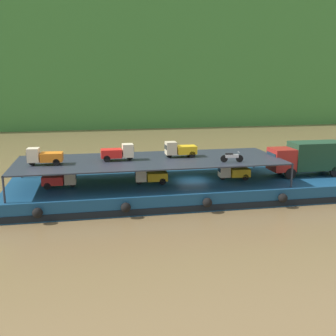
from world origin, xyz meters
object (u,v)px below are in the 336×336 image
Objects in this scene: mini_truck_lower_mid at (233,172)px; mini_truck_upper_mid at (118,152)px; mini_truck_upper_fore at (180,149)px; mini_truck_lower_aft at (151,176)px; mini_truck_upper_stern at (44,156)px; mini_truck_lower_stern at (60,179)px; motorcycle_upper_port at (232,157)px; cargo_barge at (193,188)px; covered_lorry at (308,157)px.

mini_truck_upper_mid reaches higher than mini_truck_lower_mid.
mini_truck_lower_mid is at bearing -12.56° from mini_truck_upper_fore.
mini_truck_upper_stern is (-8.56, -0.01, 2.00)m from mini_truck_lower_aft.
mini_truck_lower_stern is 1.01× the size of mini_truck_upper_fore.
mini_truck_upper_mid is 1.45× the size of motorcycle_upper_port.
mini_truck_upper_mid is 9.52m from motorcycle_upper_port.
mini_truck_lower_mid is at bearing 0.28° from mini_truck_upper_stern.
mini_truck_lower_mid is 1.01× the size of mini_truck_upper_mid.
mini_truck_lower_mid is 5.15m from mini_truck_upper_fore.
mini_truck_lower_aft is 1.00× the size of mini_truck_upper_stern.
mini_truck_lower_mid is (7.44, 0.07, 0.00)m from mini_truck_lower_aft.
mini_truck_lower_aft is 7.44m from mini_truck_lower_mid.
mini_truck_upper_fore is at bearing 5.58° from mini_truck_upper_stern.
cargo_barge is at bearing 174.52° from mini_truck_lower_mid.
mini_truck_lower_stern is at bearing 179.94° from covered_lorry.
mini_truck_upper_mid is 5.50m from mini_truck_upper_fore.
mini_truck_lower_stern is (-11.32, -0.16, 1.44)m from cargo_barge.
mini_truck_lower_aft reaches higher than cargo_barge.
mini_truck_upper_mid is at bearing 6.38° from mini_truck_upper_stern.
motorcycle_upper_port is (9.17, -2.55, -0.26)m from mini_truck_upper_mid.
mini_truck_upper_mid reaches higher than covered_lorry.
covered_lorry is 23.27m from mini_truck_upper_stern.
mini_truck_upper_fore is (5.48, 0.45, 0.00)m from mini_truck_upper_mid.
mini_truck_lower_mid is 10.32m from mini_truck_upper_mid.
mini_truck_lower_stern is at bearing -179.20° from cargo_barge.
mini_truck_upper_mid is at bearing 178.63° from covered_lorry.
mini_truck_lower_stern is at bearing 178.06° from mini_truck_lower_aft.
covered_lorry is 11.96m from mini_truck_upper_fore.
covered_lorry is at bearing -4.17° from mini_truck_upper_fore.
mini_truck_lower_stern is 2.28m from mini_truck_upper_stern.
mini_truck_lower_stern is 1.01× the size of mini_truck_upper_mid.
mini_truck_upper_stern is at bearing -173.62° from mini_truck_upper_mid.
mini_truck_upper_stern is 1.47× the size of motorcycle_upper_port.
mini_truck_upper_stern is at bearing -174.42° from mini_truck_upper_fore.
mini_truck_upper_stern reaches higher than cargo_barge.
mini_truck_upper_mid is 0.99× the size of mini_truck_upper_fore.
cargo_barge is at bearing -2.06° from mini_truck_upper_mid.
motorcycle_upper_port is (-0.94, -1.97, 1.74)m from mini_truck_lower_mid.
mini_truck_upper_mid is at bearing -175.29° from mini_truck_upper_fore.
mini_truck_lower_aft and mini_truck_lower_mid have the same top height.
covered_lorry is 2.83× the size of mini_truck_lower_mid.
mini_truck_lower_stern is at bearing 179.28° from mini_truck_lower_mid.
mini_truck_lower_aft is 6.99m from motorcycle_upper_port.
mini_truck_lower_stern is at bearing 171.22° from motorcycle_upper_port.
cargo_barge is at bearing 0.80° from mini_truck_lower_stern.
covered_lorry is 2.86× the size of mini_truck_upper_mid.
mini_truck_lower_stern and mini_truck_lower_aft have the same top height.
mini_truck_upper_mid is at bearing 176.71° from mini_truck_lower_mid.
mini_truck_upper_fore reaches higher than cargo_barge.
mini_truck_lower_stern and mini_truck_lower_mid have the same top height.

